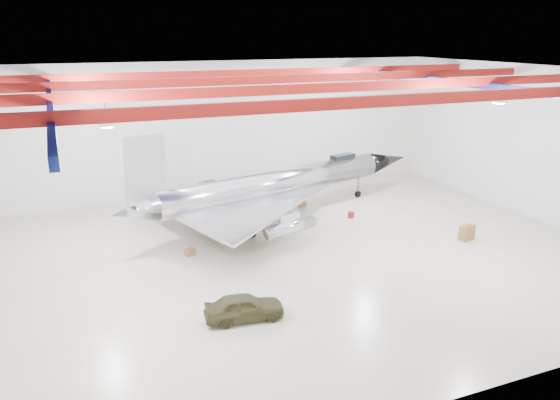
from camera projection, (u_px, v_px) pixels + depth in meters
name	position (u px, v px, depth m)	size (l,w,h in m)	color
floor	(281.00, 257.00, 33.36)	(40.00, 40.00, 0.00)	#B7AF92
wall_back	(212.00, 129.00, 45.01)	(40.00, 40.00, 0.00)	silver
wall_right	(539.00, 144.00, 39.04)	(30.00, 30.00, 0.00)	silver
ceiling	(281.00, 73.00, 30.14)	(40.00, 40.00, 0.00)	#0A0F38
ceiling_structure	(281.00, 85.00, 30.33)	(39.50, 29.50, 1.08)	maroon
jet_aircraft	(276.00, 187.00, 39.80)	(26.17, 18.62, 7.26)	silver
jeep	(244.00, 307.00, 25.90)	(1.52, 3.78, 1.29)	#3C391E
desk	(467.00, 233.00, 35.94)	(1.09, 0.54, 1.00)	brown
crate_ply	(190.00, 252.00, 33.56)	(0.58, 0.47, 0.41)	olive
toolbox_red	(195.00, 217.00, 40.01)	(0.44, 0.35, 0.31)	maroon
engine_drum	(300.00, 223.00, 38.75)	(0.47, 0.47, 0.42)	#59595B
parts_bin	(302.00, 204.00, 43.07)	(0.61, 0.49, 0.43)	olive
tool_chest	(351.00, 215.00, 40.39)	(0.48, 0.48, 0.43)	maroon
oil_barrel	(247.00, 236.00, 36.28)	(0.52, 0.42, 0.36)	olive
spares_box	(247.00, 213.00, 40.85)	(0.43, 0.43, 0.39)	#59595B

